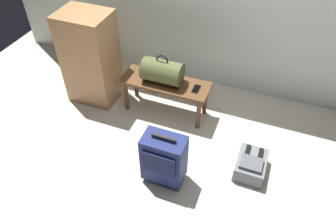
% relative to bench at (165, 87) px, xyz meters
% --- Properties ---
extents(ground_plane, '(6.60, 6.60, 0.00)m').
position_rel_bench_xyz_m(ground_plane, '(0.53, -0.82, -0.36)').
color(ground_plane, beige).
extents(bench, '(1.00, 0.36, 0.43)m').
position_rel_bench_xyz_m(bench, '(0.00, 0.00, 0.00)').
color(bench, brown).
rests_on(bench, ground).
extents(duffel_bag_olive, '(0.44, 0.26, 0.34)m').
position_rel_bench_xyz_m(duffel_bag_olive, '(-0.04, -0.00, 0.20)').
color(duffel_bag_olive, '#51562D').
rests_on(duffel_bag_olive, bench).
extents(cell_phone, '(0.07, 0.14, 0.01)m').
position_rel_bench_xyz_m(cell_phone, '(0.36, -0.00, 0.07)').
color(cell_phone, black).
rests_on(cell_phone, bench).
extents(suitcase_upright_navy, '(0.39, 0.26, 0.59)m').
position_rel_bench_xyz_m(suitcase_upright_navy, '(0.35, -0.92, -0.06)').
color(suitcase_upright_navy, navy).
rests_on(suitcase_upright_navy, ground).
extents(backpack_grey, '(0.28, 0.38, 0.21)m').
position_rel_bench_xyz_m(backpack_grey, '(1.11, -0.53, -0.27)').
color(backpack_grey, slate).
rests_on(backpack_grey, ground).
extents(side_cabinet, '(0.56, 0.44, 1.10)m').
position_rel_bench_xyz_m(side_cabinet, '(-0.91, -0.04, 0.19)').
color(side_cabinet, '#A87A4C').
rests_on(side_cabinet, ground).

